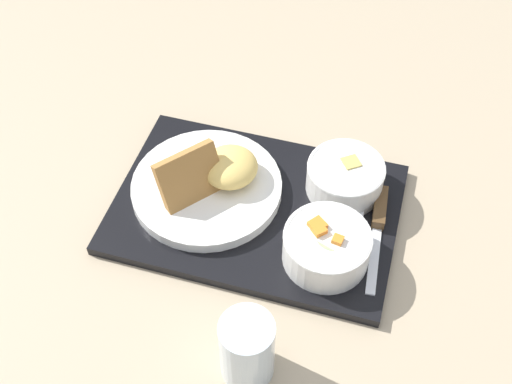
% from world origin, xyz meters
% --- Properties ---
extents(ground_plane, '(4.00, 4.00, 0.00)m').
position_xyz_m(ground_plane, '(0.00, 0.00, 0.00)').
color(ground_plane, tan).
extents(serving_tray, '(0.43, 0.31, 0.02)m').
position_xyz_m(serving_tray, '(0.00, 0.00, 0.01)').
color(serving_tray, black).
rests_on(serving_tray, ground_plane).
extents(bowl_salad, '(0.12, 0.12, 0.06)m').
position_xyz_m(bowl_salad, '(-0.11, 0.07, 0.04)').
color(bowl_salad, white).
rests_on(bowl_salad, serving_tray).
extents(bowl_soup, '(0.11, 0.11, 0.05)m').
position_xyz_m(bowl_soup, '(-0.12, -0.05, 0.04)').
color(bowl_soup, white).
rests_on(bowl_soup, serving_tray).
extents(plate_main, '(0.22, 0.22, 0.09)m').
position_xyz_m(plate_main, '(0.07, -0.02, 0.03)').
color(plate_main, white).
rests_on(plate_main, serving_tray).
extents(knife, '(0.02, 0.18, 0.02)m').
position_xyz_m(knife, '(-0.17, -0.01, 0.02)').
color(knife, silver).
rests_on(knife, serving_tray).
extents(spoon, '(0.03, 0.14, 0.01)m').
position_xyz_m(spoon, '(-0.15, 0.00, 0.02)').
color(spoon, silver).
rests_on(spoon, serving_tray).
extents(glass_water, '(0.06, 0.06, 0.10)m').
position_xyz_m(glass_water, '(-0.03, 0.24, 0.05)').
color(glass_water, silver).
rests_on(glass_water, ground_plane).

